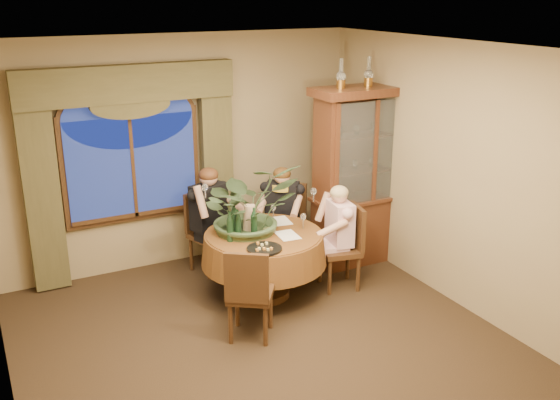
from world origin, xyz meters
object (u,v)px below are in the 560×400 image
oil_lamp_center (369,72)px  oil_lamp_left (341,73)px  chair_right (340,248)px  chair_back (210,233)px  olive_bowl (269,231)px  oil_lamp_right (395,70)px  wine_bottle_0 (238,225)px  wine_bottle_2 (230,226)px  stoneware_vase (250,219)px  chair_back_right (286,225)px  person_pink (339,236)px  centerpiece_plant (248,172)px  wine_bottle_1 (254,223)px  person_back (209,221)px  wine_bottle_3 (234,219)px  china_cabinet (364,176)px  person_scarf (282,215)px  dining_table (264,265)px  chair_front_left (251,292)px

oil_lamp_center → oil_lamp_left: bearing=180.0°
chair_right → chair_back: size_ratio=1.00×
olive_bowl → oil_lamp_right: bearing=11.3°
wine_bottle_0 → wine_bottle_2: bearing=-172.7°
stoneware_vase → chair_back_right: bearing=38.9°
person_pink → olive_bowl: size_ratio=8.44×
centerpiece_plant → wine_bottle_1: 0.54m
chair_right → stoneware_vase: stoneware_vase is taller
olive_bowl → person_pink: bearing=-8.2°
oil_lamp_left → person_back: bearing=160.6°
wine_bottle_0 → wine_bottle_3: same height
oil_lamp_left → centerpiece_plant: oil_lamp_left is taller
china_cabinet → oil_lamp_right: (0.38, 0.00, 1.27)m
wine_bottle_1 → wine_bottle_3: bearing=123.3°
wine_bottle_1 → oil_lamp_left: bearing=17.1°
person_pink → person_back: person_back is taller
chair_back → person_scarf: person_scarf is taller
china_cabinet → oil_lamp_center: (0.00, 0.00, 1.27)m
person_back → person_scarf: bearing=150.9°
china_cabinet → oil_lamp_center: bearing=0.0°
chair_right → centerpiece_plant: size_ratio=0.81×
oil_lamp_left → centerpiece_plant: (-1.27, -0.19, -0.95)m
oil_lamp_left → person_scarf: (-0.56, 0.36, -1.74)m
person_pink → wine_bottle_0: person_pink is taller
person_scarf → dining_table: bearing=90.0°
dining_table → chair_right: (0.86, -0.20, 0.10)m
china_cabinet → wine_bottle_3: 1.84m
china_cabinet → centerpiece_plant: bearing=-173.6°
china_cabinet → chair_back_right: china_cabinet is taller
chair_back_right → chair_front_left: 1.87m
oil_lamp_right → person_back: (-2.22, 0.52, -1.70)m
centerpiece_plant → wine_bottle_1: bearing=-99.1°
oil_lamp_center → person_pink: size_ratio=0.28×
stoneware_vase → centerpiece_plant: centerpiece_plant is taller
dining_table → chair_right: bearing=-12.9°
person_back → stoneware_vase: person_back is taller
olive_bowl → wine_bottle_1: wine_bottle_1 is taller
chair_right → person_back: (-1.16, 1.06, 0.18)m
chair_back → wine_bottle_2: bearing=64.7°
chair_back → stoneware_vase: stoneware_vase is taller
dining_table → person_scarf: size_ratio=1.11×
person_scarf → person_pink: bearing=148.9°
oil_lamp_center → person_back: (-1.84, 0.52, -1.70)m
wine_bottle_3 → chair_back: bearing=90.4°
stoneware_vase → wine_bottle_2: wine_bottle_2 is taller
chair_back_right → centerpiece_plant: bearing=79.0°
chair_front_left → wine_bottle_3: wine_bottle_3 is taller
china_cabinet → person_pink: china_cabinet is taller
china_cabinet → olive_bowl: bearing=-165.9°
chair_back_right → wine_bottle_2: bearing=78.0°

